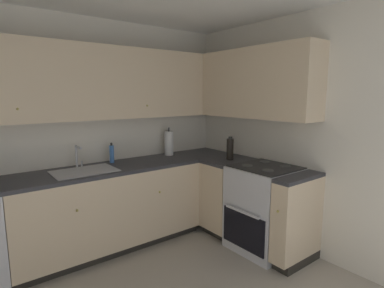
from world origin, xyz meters
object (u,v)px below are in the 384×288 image
at_px(paper_towel_roll, 169,143).
at_px(oven_range, 265,208).
at_px(soap_bottle, 112,154).
at_px(oil_bottle, 230,149).

bearing_deg(paper_towel_roll, oven_range, -69.66).
bearing_deg(oven_range, paper_towel_roll, 110.34).
relative_size(soap_bottle, oil_bottle, 0.83).
height_order(soap_bottle, paper_towel_roll, paper_towel_roll).
bearing_deg(paper_towel_roll, oil_bottle, -57.64).
xyz_separation_m(paper_towel_roll, oil_bottle, (0.42, -0.66, -0.02)).
xyz_separation_m(oven_range, soap_bottle, (-1.18, 1.20, 0.54)).
xyz_separation_m(soap_bottle, oil_bottle, (1.16, -0.68, 0.03)).
bearing_deg(oven_range, oil_bottle, 92.11).
height_order(paper_towel_roll, oil_bottle, paper_towel_roll).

